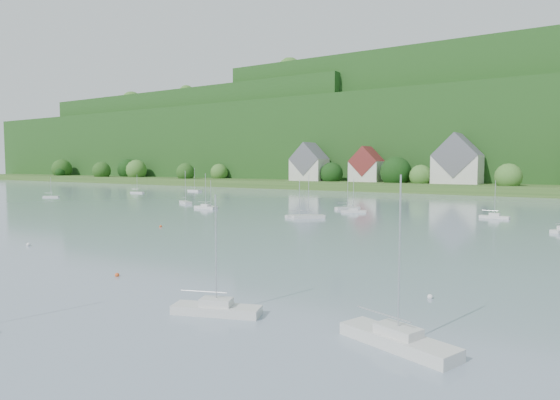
% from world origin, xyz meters
% --- Properties ---
extents(far_shore_strip, '(600.00, 60.00, 3.00)m').
position_xyz_m(far_shore_strip, '(0.00, 200.00, 1.50)').
color(far_shore_strip, '#2C4F1D').
rests_on(far_shore_strip, ground).
extents(forested_ridge, '(620.00, 181.22, 69.89)m').
position_xyz_m(forested_ridge, '(0.39, 268.57, 22.89)').
color(forested_ridge, '#163D13').
rests_on(forested_ridge, ground).
extents(village_building_0, '(14.00, 10.40, 16.00)m').
position_xyz_m(village_building_0, '(-55.00, 187.00, 9.51)').
color(village_building_0, beige).
rests_on(village_building_0, far_shore_strip).
extents(village_building_1, '(12.00, 9.36, 14.00)m').
position_xyz_m(village_building_1, '(-30.00, 189.00, 8.75)').
color(village_building_1, beige).
rests_on(village_building_1, far_shore_strip).
extents(village_building_2, '(16.00, 11.44, 18.00)m').
position_xyz_m(village_building_2, '(5.00, 188.00, 10.27)').
color(village_building_2, beige).
rests_on(village_building_2, far_shore_strip).
extents(near_sailboat_3, '(6.16, 3.65, 8.04)m').
position_xyz_m(near_sailboat_3, '(27.81, 30.76, 0.43)').
color(near_sailboat_3, silver).
rests_on(near_sailboat_3, ground).
extents(near_sailboat_4, '(7.26, 4.10, 9.46)m').
position_xyz_m(near_sailboat_4, '(40.05, 31.63, 0.48)').
color(near_sailboat_4, silver).
rests_on(near_sailboat_4, ground).
extents(mooring_buoy_1, '(0.50, 0.50, 0.50)m').
position_xyz_m(mooring_buoy_1, '(-9.63, 39.31, 0.00)').
color(mooring_buoy_1, silver).
rests_on(mooring_buoy_1, ground).
extents(mooring_buoy_2, '(0.41, 0.41, 0.41)m').
position_xyz_m(mooring_buoy_2, '(13.04, 34.45, 0.00)').
color(mooring_buoy_2, '#E1511D').
rests_on(mooring_buoy_2, ground).
extents(mooring_buoy_3, '(0.43, 0.43, 0.43)m').
position_xyz_m(mooring_buoy_3, '(-9.62, 60.93, 0.00)').
color(mooring_buoy_3, '#E1511D').
rests_on(mooring_buoy_3, ground).
extents(mooring_buoy_4, '(0.41, 0.41, 0.41)m').
position_xyz_m(mooring_buoy_4, '(38.59, 42.51, 0.00)').
color(mooring_buoy_4, silver).
rests_on(mooring_buoy_4, ground).
extents(far_sailboat_cluster, '(204.88, 68.31, 8.53)m').
position_xyz_m(far_sailboat_cluster, '(17.90, 111.70, 0.36)').
color(far_sailboat_cluster, silver).
rests_on(far_sailboat_cluster, ground).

